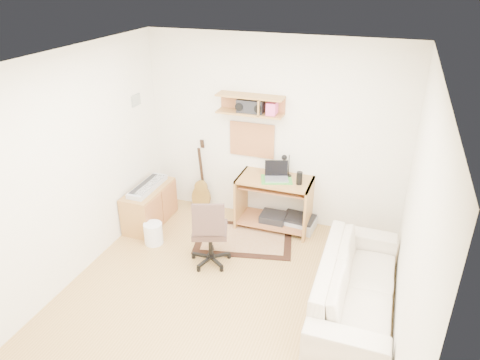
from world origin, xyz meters
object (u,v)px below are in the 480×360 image
(desk, at_px, (274,203))
(task_chair, at_px, (210,230))
(printer, at_px, (298,223))
(sofa, at_px, (357,276))
(cabinet, at_px, (149,206))

(desk, height_order, task_chair, task_chair)
(printer, bearing_deg, sofa, -50.42)
(cabinet, bearing_deg, task_chair, -26.24)
(cabinet, relative_size, sofa, 0.45)
(desk, distance_m, sofa, 1.80)
(desk, xyz_separation_m, sofa, (1.27, -1.28, 0.02))
(desk, relative_size, cabinet, 1.11)
(task_chair, bearing_deg, sofa, -26.60)
(desk, height_order, printer, desk)
(desk, relative_size, printer, 2.19)
(task_chair, bearing_deg, cabinet, 134.14)
(cabinet, relative_size, printer, 1.97)
(desk, distance_m, cabinet, 1.76)
(task_chair, xyz_separation_m, printer, (0.86, 1.14, -0.38))
(cabinet, distance_m, printer, 2.12)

